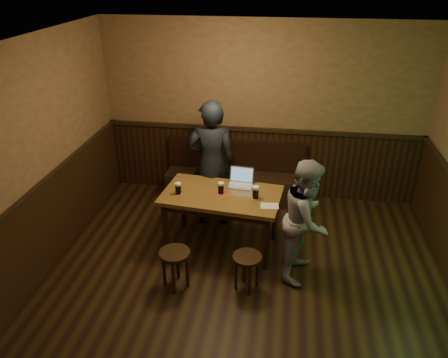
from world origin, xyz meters
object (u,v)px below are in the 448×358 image
person_suit (212,164)px  pint_right (256,193)px  pint_mid (221,188)px  stool_left (175,259)px  laptop (241,181)px  stool_right (247,263)px  person_grey (307,220)px  bench (235,180)px  pub_table (222,201)px  pint_left (178,189)px

person_suit → pint_right: bearing=129.0°
pint_mid → stool_left: bearing=-114.3°
laptop → stool_left: bearing=-112.7°
stool_right → person_grey: 0.87m
laptop → person_grey: 1.12m
pint_mid → person_grey: person_grey is taller
pint_mid → pint_right: bearing=-7.6°
stool_right → pint_mid: pint_mid is taller
pint_right → person_grey: bearing=-27.8°
stool_right → laptop: 1.23m
bench → pint_mid: pint_mid is taller
pub_table → stool_right: 0.98m
bench → stool_right: 2.23m
stool_right → pint_left: 1.32m
stool_right → person_grey: bearing=31.9°
stool_right → pint_left: (-0.98, 0.72, 0.52)m
stool_right → laptop: laptop is taller
pint_right → stool_right: bearing=-91.4°
person_suit → stool_right: bearing=108.4°
pint_left → pint_right: bearing=1.8°
pint_mid → person_suit: person_suit is taller
laptop → pint_mid: bearing=-122.2°
pint_mid → person_suit: (-0.23, 0.60, 0.05)m
pint_mid → person_suit: bearing=110.8°
pint_left → pint_mid: (0.54, 0.09, 0.00)m
pint_left → person_suit: size_ratio=0.09×
bench → pint_mid: size_ratio=13.54×
stool_left → laptop: 1.43m
pint_mid → pub_table: bearing=20.2°
person_grey → pint_right: bearing=77.9°
pub_table → laptop: size_ratio=4.64×
pint_right → laptop: laptop is taller
pub_table → pint_mid: bearing=-153.9°
stool_left → person_suit: 1.61m
pint_mid → person_grey: (1.09, -0.40, -0.13)m
bench → stool_right: bearing=-79.0°
pint_left → person_grey: 1.67m
person_grey → person_suit: bearing=68.6°
pint_left → person_grey: bearing=-10.6°
pub_table → laptop: (0.22, 0.29, 0.17)m
pub_table → person_suit: size_ratio=0.85×
pub_table → person_grey: 1.16m
bench → laptop: laptop is taller
pint_left → person_suit: (0.31, 0.69, 0.05)m
bench → pint_mid: bearing=-90.3°
pub_table → stool_left: pub_table is taller
pub_table → pint_left: pint_left is taller
stool_right → pint_mid: 1.06m
pint_left → stool_right: bearing=-36.3°
pub_table → person_suit: (-0.24, 0.60, 0.23)m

